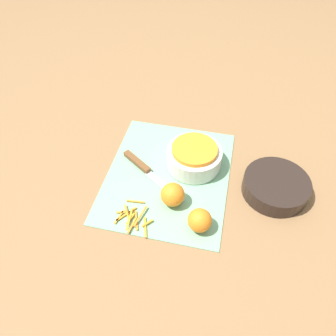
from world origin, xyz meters
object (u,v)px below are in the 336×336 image
orange_left (173,195)px  orange_right (200,220)px  knife (143,167)px  bowl_dark (276,186)px  bowl_speckled (194,156)px

orange_left → orange_right: bearing=52.8°
orange_left → knife: bearing=-132.2°
orange_left → orange_right: orange_left is taller
bowl_dark → orange_right: orange_right is taller
knife → orange_left: (0.11, 0.12, 0.03)m
knife → orange_right: size_ratio=3.56×
orange_left → orange_right: size_ratio=1.06×
bowl_speckled → orange_left: (0.16, -0.03, -0.00)m
bowl_speckled → knife: 0.17m
bowl_speckled → orange_right: size_ratio=2.63×
orange_left → orange_right: (0.07, 0.09, -0.00)m
bowl_dark → orange_left: 0.31m
bowl_speckled → bowl_dark: bowl_speckled is taller
bowl_dark → orange_right: size_ratio=2.95×
bowl_speckled → knife: (0.05, -0.16, -0.03)m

